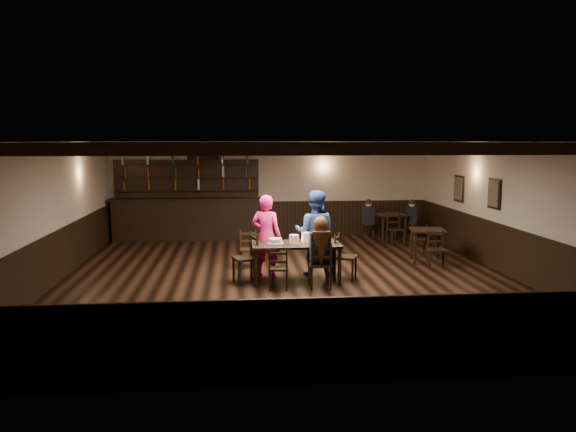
{
  "coord_description": "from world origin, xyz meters",
  "views": [
    {
      "loc": [
        -1.03,
        -10.93,
        2.71
      ],
      "look_at": [
        0.02,
        0.2,
        1.22
      ],
      "focal_mm": 35.0,
      "sensor_mm": 36.0,
      "label": 1
    }
  ],
  "objects": [
    {
      "name": "plate_stack_b",
      "position": [
        0.33,
        -0.23,
        0.85
      ],
      "size": [
        0.17,
        0.17,
        0.2
      ],
      "primitive_type": "cylinder",
      "color": "white",
      "rests_on": "dining_table"
    },
    {
      "name": "woman_pink",
      "position": [
        -0.42,
        0.11,
        0.83
      ],
      "size": [
        0.7,
        0.57,
        1.66
      ],
      "primitive_type": "imported",
      "rotation": [
        0.0,
        0.0,
        2.81
      ],
      "color": "#FD1870",
      "rests_on": "ground"
    },
    {
      "name": "menu_red",
      "position": [
        0.59,
        -0.44,
        0.75
      ],
      "size": [
        0.36,
        0.28,
        0.0
      ],
      "primitive_type": "cube",
      "rotation": [
        0.0,
        0.0,
        0.2
      ],
      "color": "maroon",
      "rests_on": "dining_table"
    },
    {
      "name": "cake",
      "position": [
        -0.27,
        -0.28,
        0.8
      ],
      "size": [
        0.31,
        0.31,
        0.1
      ],
      "color": "white",
      "rests_on": "dining_table"
    },
    {
      "name": "back_table_a",
      "position": [
        3.26,
        1.15,
        0.64
      ],
      "size": [
        0.87,
        0.87,
        0.75
      ],
      "color": "black",
      "rests_on": "ground"
    },
    {
      "name": "salt_shaker",
      "position": [
        0.43,
        -0.45,
        0.8
      ],
      "size": [
        0.04,
        0.04,
        0.1
      ],
      "primitive_type": "cylinder",
      "color": "silver",
      "rests_on": "dining_table"
    },
    {
      "name": "bar_counter",
      "position": [
        -2.36,
        4.72,
        0.73
      ],
      "size": [
        4.19,
        0.7,
        2.2
      ],
      "color": "black",
      "rests_on": "ground"
    },
    {
      "name": "bg_patron_right",
      "position": [
        3.74,
        3.78,
        0.8
      ],
      "size": [
        0.2,
        0.33,
        0.68
      ],
      "color": "black",
      "rests_on": "ground"
    },
    {
      "name": "chair_near_left",
      "position": [
        -0.26,
        -0.93,
        0.45
      ],
      "size": [
        0.39,
        0.38,
        0.77
      ],
      "color": "black",
      "rests_on": "ground"
    },
    {
      "name": "chair_end_right",
      "position": [
        1.04,
        -0.26,
        0.53
      ],
      "size": [
        0.53,
        0.55,
        0.91
      ],
      "color": "black",
      "rests_on": "ground"
    },
    {
      "name": "chair_end_left",
      "position": [
        -0.77,
        -0.31,
        0.56
      ],
      "size": [
        0.54,
        0.55,
        0.96
      ],
      "color": "black",
      "rests_on": "ground"
    },
    {
      "name": "ground",
      "position": [
        0.0,
        0.0,
        0.0
      ],
      "size": [
        10.0,
        10.0,
        0.0
      ],
      "primitive_type": "plane",
      "color": "black",
      "rests_on": "ground"
    },
    {
      "name": "menu_blue",
      "position": [
        0.64,
        -0.16,
        0.75
      ],
      "size": [
        0.37,
        0.31,
        0.0
      ],
      "primitive_type": "cube",
      "rotation": [
        0.0,
        0.0,
        -0.32
      ],
      "color": "#0E1F48",
      "rests_on": "dining_table"
    },
    {
      "name": "dining_table",
      "position": [
        0.13,
        -0.33,
        0.68
      ],
      "size": [
        1.7,
        0.86,
        0.75
      ],
      "color": "black",
      "rests_on": "ground"
    },
    {
      "name": "back_table_b",
      "position": [
        3.13,
        3.85,
        0.65
      ],
      "size": [
        0.9,
        0.9,
        0.75
      ],
      "color": "black",
      "rests_on": "ground"
    },
    {
      "name": "plate_stack_a",
      "position": [
        0.09,
        -0.35,
        0.84
      ],
      "size": [
        0.18,
        0.18,
        0.17
      ],
      "primitive_type": "cylinder",
      "color": "white",
      "rests_on": "dining_table"
    },
    {
      "name": "chair_far_pushed",
      "position": [
        -0.76,
        0.99,
        0.47
      ],
      "size": [
        0.4,
        0.38,
        0.81
      ],
      "color": "black",
      "rests_on": "ground"
    },
    {
      "name": "tea_light",
      "position": [
        0.17,
        -0.19,
        0.78
      ],
      "size": [
        0.05,
        0.05,
        0.06
      ],
      "color": "#A5A8AD",
      "rests_on": "dining_table"
    },
    {
      "name": "bg_patron_left",
      "position": [
        2.57,
        3.88,
        0.81
      ],
      "size": [
        0.29,
        0.38,
        0.69
      ],
      "color": "black",
      "rests_on": "ground"
    },
    {
      "name": "seated_person",
      "position": [
        0.52,
        -0.87,
        0.87
      ],
      "size": [
        0.37,
        0.56,
        0.91
      ],
      "color": "black",
      "rests_on": "ground"
    },
    {
      "name": "pepper_shaker",
      "position": [
        0.49,
        -0.38,
        0.8
      ],
      "size": [
        0.04,
        0.04,
        0.1
      ],
      "primitive_type": "cylinder",
      "color": "#A5A8AD",
      "rests_on": "dining_table"
    },
    {
      "name": "man_blue",
      "position": [
        0.57,
        0.18,
        0.87
      ],
      "size": [
        1.0,
        0.88,
        1.73
      ],
      "primitive_type": "imported",
      "rotation": [
        0.0,
        0.0,
        2.83
      ],
      "color": "navy",
      "rests_on": "ground"
    },
    {
      "name": "drink_glass",
      "position": [
        0.4,
        -0.18,
        0.81
      ],
      "size": [
        0.08,
        0.08,
        0.12
      ],
      "primitive_type": "cylinder",
      "color": "silver",
      "rests_on": "dining_table"
    },
    {
      "name": "chair_near_right",
      "position": [
        0.52,
        -0.92,
        0.51
      ],
      "size": [
        0.41,
        0.4,
        0.87
      ],
      "color": "black",
      "rests_on": "ground"
    },
    {
      "name": "room_shell",
      "position": [
        0.01,
        0.04,
        1.75
      ],
      "size": [
        9.02,
        10.02,
        2.71
      ],
      "color": "beige",
      "rests_on": "ground"
    }
  ]
}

